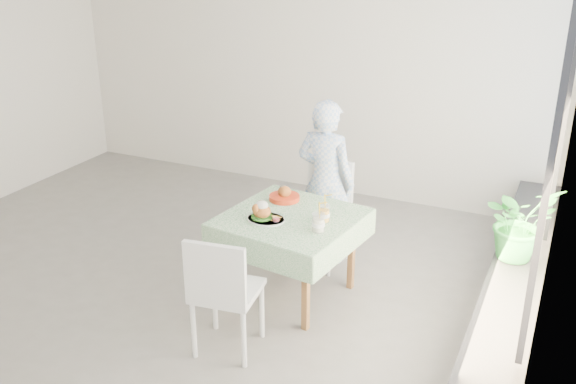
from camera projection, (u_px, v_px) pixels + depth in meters
The scene contains 14 objects.
floor at pixel (188, 273), 5.91m from camera, with size 6.00×6.00×0.00m, color slate.
wall_back at pixel (299, 72), 7.49m from camera, with size 6.00×0.02×2.80m, color white.
wall_right at pixel (560, 181), 4.21m from camera, with size 0.02×5.00×2.80m, color white.
window_pane at pixel (561, 144), 4.13m from camera, with size 0.01×4.80×2.18m, color #D1E0F9.
window_ledge at pixel (506, 322), 4.72m from camera, with size 0.40×4.80×0.50m, color black.
cafe_table at pixel (291, 247), 5.39m from camera, with size 1.17×1.17×0.74m.
chair_far at pixel (320, 233), 6.01m from camera, with size 0.49×0.49×0.97m.
chair_near at pixel (227, 314), 4.74m from camera, with size 0.51×0.51×0.96m.
diner at pixel (325, 182), 5.92m from camera, with size 0.57×0.37×1.56m, color #91B6E9.
main_dish at pixel (264, 214), 5.19m from camera, with size 0.32×0.32×0.16m.
juice_cup_orange at pixel (324, 214), 5.17m from camera, with size 0.10×0.10×0.28m.
juice_cup_lemonade at pixel (318, 223), 5.00m from camera, with size 0.11×0.11×0.30m.
second_dish at pixel (284, 196), 5.60m from camera, with size 0.27×0.27×0.13m.
potted_plant at pixel (519, 222), 5.03m from camera, with size 0.55×0.48×0.61m, color #277730.
Camera 1 is at (3.03, -4.32, 2.92)m, focal length 40.00 mm.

